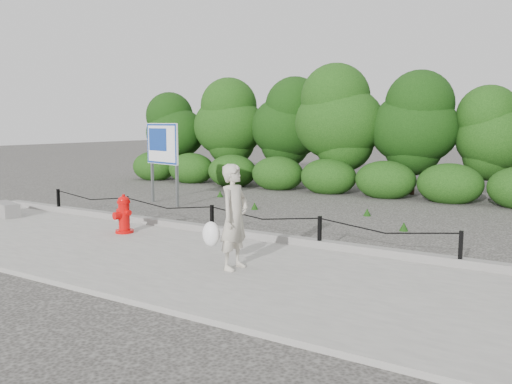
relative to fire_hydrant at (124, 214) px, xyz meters
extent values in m
plane|color=#2D2B28|center=(1.59, 0.97, -0.47)|extent=(90.00, 90.00, 0.00)
cube|color=gray|center=(1.59, -1.03, -0.43)|extent=(14.00, 4.00, 0.08)
cube|color=slate|center=(1.59, 1.02, -0.32)|extent=(14.00, 0.22, 0.14)
cube|color=black|center=(-3.41, 0.97, -0.09)|extent=(0.06, 0.06, 0.60)
cube|color=black|center=(-0.91, 0.97, -0.09)|extent=(0.06, 0.06, 0.60)
cube|color=black|center=(1.59, 0.97, -0.09)|extent=(0.06, 0.06, 0.60)
cube|color=black|center=(4.09, 0.97, -0.09)|extent=(0.06, 0.06, 0.60)
cube|color=black|center=(6.59, 0.97, -0.09)|extent=(0.06, 0.06, 0.60)
cylinder|color=black|center=(-2.16, 0.97, 0.13)|extent=(2.50, 0.02, 0.02)
cylinder|color=black|center=(0.34, 0.97, 0.13)|extent=(2.50, 0.02, 0.02)
cylinder|color=black|center=(2.84, 0.97, 0.13)|extent=(2.50, 0.02, 0.02)
cylinder|color=black|center=(5.34, 0.97, 0.13)|extent=(2.50, 0.02, 0.02)
cylinder|color=black|center=(-6.91, 9.57, 0.42)|extent=(0.18, 0.18, 1.78)
ellipsoid|color=#205012|center=(-6.91, 9.57, 1.66)|extent=(2.63, 2.27, 2.84)
cylinder|color=black|center=(-4.41, 9.97, 0.54)|extent=(0.18, 0.18, 2.03)
ellipsoid|color=#205012|center=(-4.41, 9.97, 1.96)|extent=(3.00, 2.59, 3.24)
cylinder|color=black|center=(-1.91, 10.37, 0.53)|extent=(0.18, 0.18, 2.00)
ellipsoid|color=#205012|center=(-1.91, 10.37, 1.93)|extent=(2.96, 2.56, 3.20)
cylinder|color=black|center=(0.59, 9.57, 0.60)|extent=(0.18, 0.18, 2.15)
ellipsoid|color=#205012|center=(0.59, 9.57, 2.11)|extent=(3.18, 2.75, 3.44)
cylinder|color=black|center=(3.09, 9.97, 0.52)|extent=(0.18, 0.18, 1.99)
ellipsoid|color=#205012|center=(3.09, 9.97, 1.91)|extent=(2.94, 2.54, 3.18)
cylinder|color=black|center=(5.59, 10.37, 0.39)|extent=(0.18, 0.18, 1.73)
ellipsoid|color=#205012|center=(5.59, 10.37, 1.60)|extent=(2.56, 2.21, 2.76)
cylinder|color=red|center=(0.00, 0.01, -0.36)|extent=(0.45, 0.45, 0.06)
cylinder|color=red|center=(0.00, 0.01, -0.04)|extent=(0.28, 0.28, 0.57)
cylinder|color=red|center=(0.00, 0.01, 0.27)|extent=(0.33, 0.33, 0.05)
ellipsoid|color=red|center=(0.00, 0.01, 0.30)|extent=(0.29, 0.29, 0.18)
cylinder|color=red|center=(0.00, 0.01, 0.40)|extent=(0.08, 0.08, 0.05)
cylinder|color=red|center=(-0.15, 0.04, 0.06)|extent=(0.13, 0.14, 0.12)
cylinder|color=red|center=(0.16, -0.02, 0.06)|extent=(0.13, 0.14, 0.12)
cylinder|color=red|center=(-0.03, -0.16, -0.01)|extent=(0.18, 0.16, 0.16)
cylinder|color=slate|center=(-0.03, -0.13, -0.09)|extent=(0.01, 0.06, 0.12)
imported|color=#B9B19E|center=(3.58, -1.05, 0.45)|extent=(0.42, 0.62, 1.67)
ellipsoid|color=white|center=(3.23, -1.20, 0.16)|extent=(0.30, 0.23, 0.40)
cube|color=slate|center=(-4.01, -0.13, -0.22)|extent=(1.11, 0.64, 0.34)
cube|color=slate|center=(-2.97, 4.00, 0.71)|extent=(0.08, 0.08, 2.37)
cube|color=slate|center=(-1.75, 3.72, 0.71)|extent=(0.08, 0.08, 2.37)
cube|color=white|center=(-2.37, 3.81, 1.30)|extent=(1.45, 0.38, 1.18)
cube|color=navy|center=(-2.38, 3.78, 1.30)|extent=(1.42, 0.33, 1.15)
cube|color=navy|center=(-2.55, 3.81, 1.42)|extent=(0.87, 0.20, 0.65)
camera|label=1|loc=(8.42, -7.93, 1.93)|focal=38.00mm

